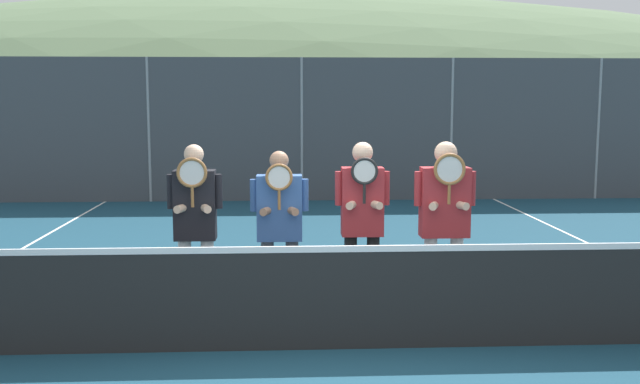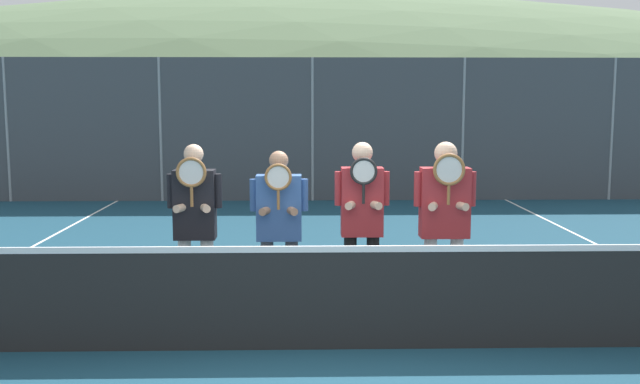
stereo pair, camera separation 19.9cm
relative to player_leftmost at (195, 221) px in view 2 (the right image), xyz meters
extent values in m
plane|color=navy|center=(1.28, -0.78, -1.05)|extent=(120.00, 120.00, 0.00)
ellipsoid|color=#5B7551|center=(1.28, 51.66, -1.05)|extent=(102.56, 56.98, 19.94)
cube|color=beige|center=(-0.62, 16.00, 0.36)|extent=(18.22, 5.00, 2.81)
cube|color=brown|center=(-0.62, 16.00, 1.94)|extent=(18.72, 5.50, 0.36)
cylinder|color=gray|center=(-5.46, 8.91, 0.54)|extent=(0.06, 0.06, 3.18)
cylinder|color=gray|center=(-2.09, 8.91, 0.54)|extent=(0.06, 0.06, 3.18)
cylinder|color=gray|center=(1.28, 8.91, 0.54)|extent=(0.06, 0.06, 3.18)
cylinder|color=gray|center=(4.64, 8.91, 0.54)|extent=(0.06, 0.06, 3.18)
cylinder|color=gray|center=(8.01, 8.91, 0.54)|extent=(0.06, 0.06, 3.18)
cube|color=#42474C|center=(1.28, 8.91, 0.54)|extent=(20.21, 0.02, 3.18)
cube|color=black|center=(1.28, -0.78, -0.60)|extent=(11.56, 0.02, 0.90)
cube|color=white|center=(1.28, -0.78, -0.13)|extent=(11.56, 0.03, 0.06)
cylinder|color=white|center=(-0.11, 0.01, -0.62)|extent=(0.13, 0.13, 0.87)
cylinder|color=white|center=(0.11, 0.01, -0.62)|extent=(0.13, 0.13, 0.87)
cube|color=black|center=(0.00, 0.01, 0.16)|extent=(0.41, 0.22, 0.69)
sphere|color=#DBB293|center=(0.00, 0.01, 0.66)|extent=(0.19, 0.19, 0.19)
cylinder|color=black|center=(-0.23, 0.01, 0.30)|extent=(0.08, 0.08, 0.34)
cylinder|color=black|center=(0.23, 0.01, 0.30)|extent=(0.08, 0.08, 0.34)
cylinder|color=#DBB293|center=(-0.10, -0.08, 0.15)|extent=(0.16, 0.27, 0.08)
cylinder|color=#DBB293|center=(0.10, -0.08, 0.15)|extent=(0.16, 0.27, 0.08)
cylinder|color=#936033|center=(0.00, -0.17, 0.27)|extent=(0.03, 0.03, 0.20)
torus|color=#936033|center=(0.00, -0.17, 0.50)|extent=(0.29, 0.03, 0.29)
cylinder|color=silver|center=(0.00, -0.17, 0.50)|extent=(0.24, 0.00, 0.24)
cylinder|color=#56565B|center=(0.70, 0.12, -0.63)|extent=(0.13, 0.13, 0.83)
cylinder|color=#56565B|center=(0.95, 0.12, -0.63)|extent=(0.13, 0.13, 0.83)
cube|color=#335693|center=(0.83, 0.12, 0.11)|extent=(0.45, 0.22, 0.66)
sphere|color=#997056|center=(0.83, 0.12, 0.59)|extent=(0.19, 0.19, 0.19)
cylinder|color=#335693|center=(0.58, 0.12, 0.24)|extent=(0.08, 0.08, 0.32)
cylinder|color=#335693|center=(1.08, 0.12, 0.24)|extent=(0.08, 0.08, 0.32)
cylinder|color=#997056|center=(0.72, 0.03, 0.10)|extent=(0.16, 0.27, 0.08)
cylinder|color=#997056|center=(0.94, 0.03, 0.10)|extent=(0.16, 0.27, 0.08)
cylinder|color=#936033|center=(0.83, -0.06, 0.22)|extent=(0.03, 0.03, 0.20)
torus|color=#936033|center=(0.83, -0.06, 0.44)|extent=(0.27, 0.03, 0.27)
cylinder|color=silver|center=(0.83, -0.06, 0.44)|extent=(0.22, 0.00, 0.22)
cylinder|color=black|center=(1.55, 0.11, -0.61)|extent=(0.13, 0.13, 0.87)
cylinder|color=black|center=(1.78, 0.11, -0.61)|extent=(0.13, 0.13, 0.87)
cube|color=maroon|center=(1.66, 0.11, 0.17)|extent=(0.42, 0.22, 0.69)
sphere|color=#DBB293|center=(1.66, 0.11, 0.67)|extent=(0.21, 0.21, 0.21)
cylinder|color=maroon|center=(1.43, 0.11, 0.31)|extent=(0.08, 0.08, 0.34)
cylinder|color=maroon|center=(1.90, 0.11, 0.31)|extent=(0.08, 0.08, 0.34)
cylinder|color=#DBB293|center=(1.56, 0.02, 0.15)|extent=(0.16, 0.27, 0.08)
cylinder|color=#DBB293|center=(1.77, 0.02, 0.15)|extent=(0.16, 0.27, 0.08)
cylinder|color=black|center=(1.66, -0.07, 0.27)|extent=(0.03, 0.03, 0.20)
torus|color=black|center=(1.66, -0.07, 0.50)|extent=(0.27, 0.03, 0.27)
cylinder|color=silver|center=(1.66, -0.07, 0.50)|extent=(0.22, 0.00, 0.22)
cylinder|color=white|center=(2.34, -0.02, -0.61)|extent=(0.13, 0.13, 0.88)
cylinder|color=white|center=(2.61, -0.02, -0.61)|extent=(0.13, 0.13, 0.88)
cube|color=maroon|center=(2.47, -0.02, 0.18)|extent=(0.48, 0.22, 0.70)
sphere|color=#DBB293|center=(2.47, -0.02, 0.67)|extent=(0.22, 0.22, 0.22)
cylinder|color=maroon|center=(2.21, -0.02, 0.31)|extent=(0.08, 0.08, 0.34)
cylinder|color=maroon|center=(2.74, -0.02, 0.31)|extent=(0.08, 0.08, 0.34)
cylinder|color=#DBB293|center=(2.35, -0.11, 0.16)|extent=(0.16, 0.27, 0.08)
cylinder|color=#DBB293|center=(2.60, -0.11, 0.16)|extent=(0.16, 0.27, 0.08)
cylinder|color=#936033|center=(2.47, -0.20, 0.28)|extent=(0.03, 0.03, 0.20)
torus|color=#936033|center=(2.47, -0.20, 0.52)|extent=(0.31, 0.03, 0.31)
cylinder|color=silver|center=(2.47, -0.20, 0.52)|extent=(0.26, 0.00, 0.26)
cube|color=#285638|center=(-4.12, 12.08, -0.34)|extent=(4.04, 1.74, 0.82)
cube|color=#2D3842|center=(-4.12, 12.08, 0.40)|extent=(2.22, 1.61, 0.67)
cylinder|color=black|center=(-2.80, 11.19, -0.75)|extent=(0.60, 0.16, 0.60)
cylinder|color=black|center=(-2.80, 12.97, -0.75)|extent=(0.60, 0.16, 0.60)
cylinder|color=black|center=(-5.43, 11.19, -0.75)|extent=(0.60, 0.16, 0.60)
cylinder|color=black|center=(-5.43, 12.97, -0.75)|extent=(0.60, 0.16, 0.60)
cube|color=maroon|center=(0.62, 11.97, -0.32)|extent=(4.19, 1.81, 0.86)
cube|color=#2D3842|center=(0.62, 11.97, 0.46)|extent=(2.30, 1.67, 0.70)
cylinder|color=black|center=(1.98, 11.04, -0.75)|extent=(0.60, 0.16, 0.60)
cylinder|color=black|center=(1.98, 12.89, -0.75)|extent=(0.60, 0.16, 0.60)
cylinder|color=black|center=(-0.74, 11.04, -0.75)|extent=(0.60, 0.16, 0.60)
cylinder|color=black|center=(-0.74, 12.89, -0.75)|extent=(0.60, 0.16, 0.60)
cube|color=black|center=(5.69, 11.62, -0.36)|extent=(4.71, 1.72, 0.78)
cube|color=#2D3842|center=(5.69, 11.62, 0.35)|extent=(2.59, 1.58, 0.64)
cylinder|color=black|center=(7.22, 10.74, -0.75)|extent=(0.60, 0.16, 0.60)
cylinder|color=black|center=(7.22, 12.50, -0.75)|extent=(0.60, 0.16, 0.60)
cylinder|color=black|center=(4.17, 10.74, -0.75)|extent=(0.60, 0.16, 0.60)
cylinder|color=black|center=(4.17, 12.50, -0.75)|extent=(0.60, 0.16, 0.60)
cylinder|color=black|center=(9.44, 10.69, -0.75)|extent=(0.60, 0.16, 0.60)
cylinder|color=black|center=(9.44, 12.60, -0.75)|extent=(0.60, 0.16, 0.60)
camera|label=1|loc=(0.88, -6.97, 1.18)|focal=40.00mm
camera|label=2|loc=(1.08, -6.98, 1.18)|focal=40.00mm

